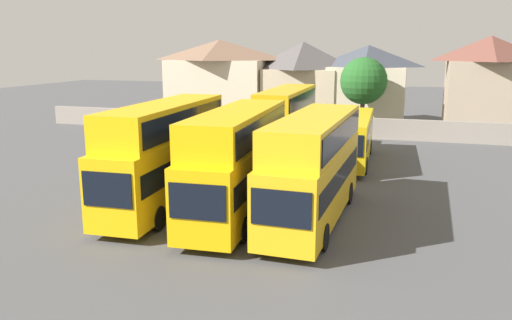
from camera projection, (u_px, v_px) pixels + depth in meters
The scene contains 13 objects.
ground at pixel (309, 146), 41.46m from camera, with size 140.00×140.00×0.00m, color #4C4C4F.
depot_boundary_wall at pixel (320, 126), 45.95m from camera, with size 56.00×0.50×1.80m, color gray.
bus_1 at pixel (165, 149), 25.22m from camera, with size 2.86×10.99×5.16m.
bus_2 at pixel (238, 157), 23.81m from camera, with size 3.07×10.86×5.00m.
bus_3 at pixel (314, 163), 22.99m from camera, with size 2.93×10.70×4.85m.
bus_4 at pixel (244, 131), 37.19m from camera, with size 2.80×10.25×3.31m.
bus_5 at pixel (286, 120), 36.09m from camera, with size 2.68×10.90×4.99m.
bus_6 at pixel (352, 136), 35.11m from camera, with size 2.80×10.54×3.26m.
house_terrace_left at pixel (220, 79), 56.23m from camera, with size 11.11×7.18×8.69m.
house_terrace_centre at pixel (303, 82), 53.83m from camera, with size 7.99×6.75×8.45m.
house_terrace_right at pixel (367, 84), 52.31m from camera, with size 8.01×7.09×8.09m.
house_terrace_far_right at pixel (487, 83), 48.53m from camera, with size 7.73×6.61×8.94m.
tree_left_of_lot at pixel (364, 81), 46.45m from camera, with size 4.28×4.28×7.00m.
Camera 1 is at (7.58, -22.26, 7.82)m, focal length 35.73 mm.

